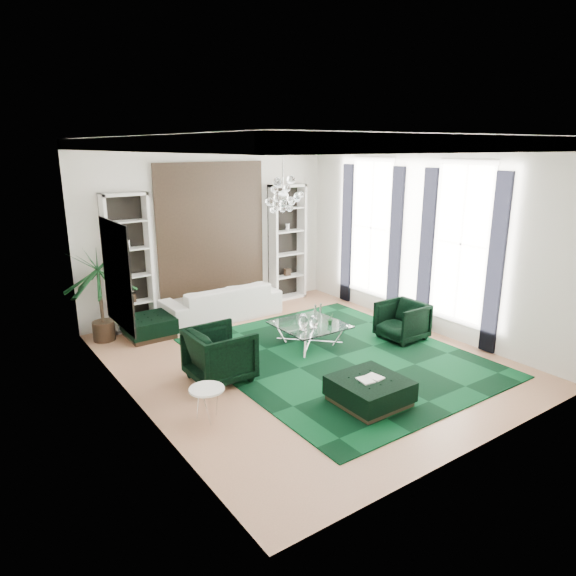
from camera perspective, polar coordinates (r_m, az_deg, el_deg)
floor at (r=9.27m, az=1.76°, el=-7.93°), size 6.00×7.00×0.02m
ceiling at (r=8.51m, az=1.98°, el=16.40°), size 6.00×7.00×0.02m
wall_back at (r=11.64m, az=-8.60°, el=6.57°), size 6.00×0.02×3.80m
wall_front at (r=6.33m, az=21.25°, el=-1.89°), size 6.00×0.02×3.80m
wall_left at (r=7.34m, az=-17.33°, el=0.78°), size 0.02×7.00×3.80m
wall_right at (r=10.74m, az=14.90°, el=5.47°), size 0.02×7.00×3.80m
crown_molding at (r=8.50m, az=1.97°, el=15.66°), size 6.00×7.00×0.18m
ceiling_medallion at (r=8.75m, az=0.75°, el=16.13°), size 0.90×0.90×0.05m
tapestry at (r=11.60m, az=-8.49°, el=6.54°), size 2.50×0.06×2.80m
shelving_left at (r=10.84m, az=-17.27°, el=2.68°), size 0.90×0.38×2.80m
shelving_right at (r=12.54m, az=-0.08°, el=5.06°), size 0.90×0.38×2.80m
painting at (r=7.92m, az=-18.38°, el=1.37°), size 0.04×1.30×1.60m
window_near at (r=10.17m, az=18.68°, el=4.64°), size 0.03×1.10×2.90m
curtain_near_a at (r=9.76m, az=22.08°, el=2.38°), size 0.07×0.30×3.25m
curtain_near_b at (r=10.66m, az=15.10°, el=4.02°), size 0.07×0.30×3.25m
window_far at (r=11.73m, az=9.25°, el=6.61°), size 0.03×1.10×2.90m
curtain_far_a at (r=11.21m, az=11.83°, el=4.77°), size 0.07×0.30×3.25m
curtain_far_b at (r=12.31m, az=6.55°, el=5.95°), size 0.07×0.30×3.25m
rug at (r=9.37m, az=5.60°, el=-7.61°), size 4.20×5.00×0.02m
sofa at (r=11.37m, az=-7.40°, el=-1.49°), size 2.57×1.01×0.75m
armchair_left at (r=8.39m, az=-7.56°, el=-7.34°), size 0.96×0.94×0.88m
armchair_right at (r=10.27m, az=12.55°, el=-3.60°), size 0.83×0.81×0.76m
coffee_table at (r=9.83m, az=2.40°, el=-5.16°), size 1.21×1.21×0.42m
ottoman_side at (r=10.60m, az=-15.20°, el=-4.19°), size 0.90×0.90×0.40m
ottoman_front at (r=7.78m, az=9.05°, el=-11.28°), size 0.99×0.99×0.39m
book at (r=7.68m, az=9.11°, el=-9.88°), size 0.38×0.25×0.03m
side_table at (r=7.34m, az=-8.95°, el=-12.67°), size 0.49×0.49×0.47m
palm at (r=10.40m, az=-20.25°, el=0.50°), size 1.44×1.44×2.31m
chandelier at (r=8.79m, az=-0.58°, el=10.12°), size 0.83×0.83×0.74m
table_plant at (r=9.71m, az=4.75°, el=-3.44°), size 0.12×0.10×0.23m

